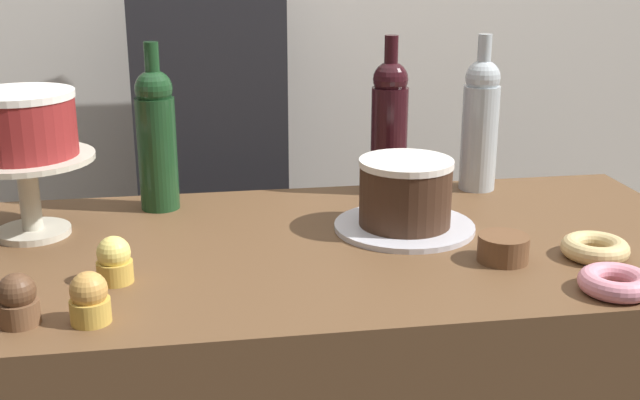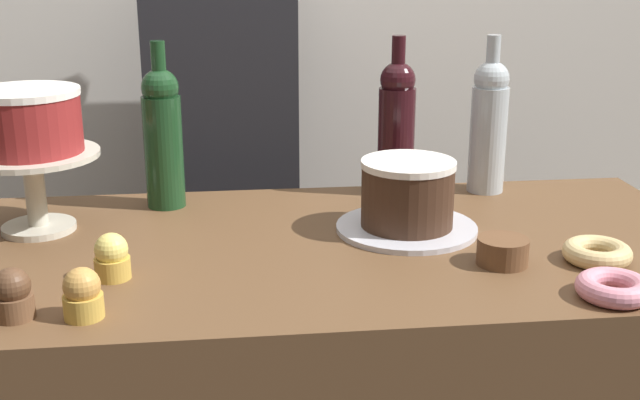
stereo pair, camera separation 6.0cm
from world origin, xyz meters
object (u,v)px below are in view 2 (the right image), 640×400
cupcake_chocolate (13,295)px  donut_glazed (597,253)px  cupcake_caramel (83,295)px  cupcake_lemon (112,257)px  wine_bottle_green (163,135)px  white_layer_cake (27,121)px  wine_bottle_dark_red (396,125)px  cookie_stack (503,251)px  cake_stand_pedestal (34,177)px  barista_figure (226,194)px  wine_bottle_clear (489,124)px  donut_pink (614,288)px  chocolate_round_cake (408,193)px

cupcake_chocolate → donut_glazed: 0.91m
cupcake_caramel → cupcake_lemon: bearing=80.6°
wine_bottle_green → white_layer_cake: bearing=-151.2°
wine_bottle_dark_red → cookie_stack: size_ratio=3.87×
cake_stand_pedestal → wine_bottle_green: 0.26m
white_layer_cake → cupcake_caramel: (0.14, -0.38, -0.17)m
donut_glazed → barista_figure: barista_figure is taller
wine_bottle_green → cookie_stack: wine_bottle_green is taller
wine_bottle_dark_red → wine_bottle_clear: 0.19m
cupcake_chocolate → barista_figure: bearing=72.3°
wine_bottle_green → cupcake_lemon: bearing=-99.4°
wine_bottle_clear → barista_figure: (-0.55, 0.40, -0.25)m
cupcake_lemon → wine_bottle_dark_red: bearing=37.1°
white_layer_cake → barista_figure: bearing=58.5°
cupcake_chocolate → cupcake_lemon: same height
white_layer_cake → wine_bottle_green: bearing=28.8°
wine_bottle_clear → donut_pink: 0.57m
cake_stand_pedestal → cupcake_lemon: size_ratio=3.21×
wine_bottle_green → donut_glazed: (0.72, -0.39, -0.13)m
chocolate_round_cake → cupcake_chocolate: bearing=-155.0°
wine_bottle_dark_red → donut_pink: wine_bottle_dark_red is taller
wine_bottle_dark_red → donut_glazed: size_ratio=2.91×
white_layer_cake → chocolate_round_cake: size_ratio=1.11×
white_layer_cake → donut_glazed: (0.94, -0.26, -0.19)m
cupcake_lemon → cookie_stack: (0.62, -0.01, -0.01)m
wine_bottle_green → barista_figure: size_ratio=0.20×
white_layer_cake → donut_glazed: size_ratio=1.68×
cupcake_lemon → barista_figure: barista_figure is taller
cupcake_caramel → donut_pink: size_ratio=0.66×
chocolate_round_cake → wine_bottle_green: size_ratio=0.52×
white_layer_cake → donut_glazed: 1.00m
cake_stand_pedestal → wine_bottle_green: size_ratio=0.73×
donut_pink → cookie_stack: bearing=129.0°
wine_bottle_dark_red → wine_bottle_green: bearing=-175.4°
wine_bottle_clear → cupcake_lemon: size_ratio=4.38×
white_layer_cake → cookie_stack: (0.79, -0.25, -0.18)m
cupcake_caramel → white_layer_cake: bearing=110.2°
wine_bottle_clear → white_layer_cake: bearing=-170.4°
chocolate_round_cake → wine_bottle_clear: bearing=46.0°
cookie_stack → barista_figure: bearing=119.2°
cake_stand_pedestal → wine_bottle_green: wine_bottle_green is taller
donut_glazed → cake_stand_pedestal: bearing=164.4°
cupcake_caramel → barista_figure: barista_figure is taller
wine_bottle_clear → wine_bottle_dark_red: bearing=176.7°
wine_bottle_clear → donut_glazed: size_ratio=2.91×
wine_bottle_green → cupcake_chocolate: 0.53m
wine_bottle_green → donut_pink: bearing=-37.5°
donut_pink → cupcake_caramel: bearing=178.3°
barista_figure → wine_bottle_green: bearing=-105.1°
wine_bottle_clear → cupcake_chocolate: wine_bottle_clear is taller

